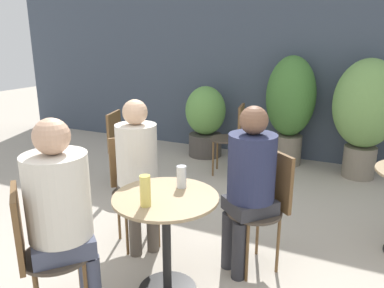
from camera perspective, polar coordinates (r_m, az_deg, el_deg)
name	(u,v)px	position (r m, az deg, el deg)	size (l,w,h in m)	color
storefront_wall	(296,53)	(5.50, 15.58, 13.17)	(10.00, 0.06, 3.00)	#3D4756
cafe_table_near	(166,222)	(2.54, -3.96, -11.81)	(0.70, 0.70, 0.72)	black
bistro_chair_0	(265,199)	(2.87, 11.10, -8.20)	(0.47, 0.47, 0.91)	#42382D
bistro_chair_1	(134,179)	(3.22, -8.90, -5.36)	(0.47, 0.47, 0.91)	#42382D
bistro_chair_2	(38,245)	(2.42, -22.37, -14.09)	(0.47, 0.47, 0.91)	#42382D
bistro_chair_3	(233,133)	(4.75, 6.32, 1.71)	(0.43, 0.41, 0.91)	#42382D
bistro_chair_4	(123,143)	(4.32, -10.53, 0.11)	(0.44, 0.43, 0.91)	#42382D
seated_person_0	(250,177)	(2.72, 8.76, -4.94)	(0.43, 0.44, 1.27)	#2D2D33
seated_person_1	(138,162)	(3.02, -8.30, -2.80)	(0.42, 0.41, 1.26)	brown
seated_person_2	(62,207)	(2.32, -19.22, -9.11)	(0.46, 0.47, 1.30)	#42475B
beer_glass_0	(145,191)	(2.30, -7.13, -7.10)	(0.07, 0.07, 0.20)	#DBC65B
beer_glass_1	(182,177)	(2.57, -1.61, -5.01)	(0.07, 0.07, 0.15)	silver
potted_plant_0	(205,119)	(5.51, 2.06, 3.83)	(0.59, 0.59, 1.04)	#47423D
potted_plant_1	(290,103)	(5.26, 14.75, 6.09)	(0.66, 0.66, 1.49)	slate
potted_plant_2	(366,109)	(5.02, 24.97, 4.90)	(0.78, 0.78, 1.48)	slate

